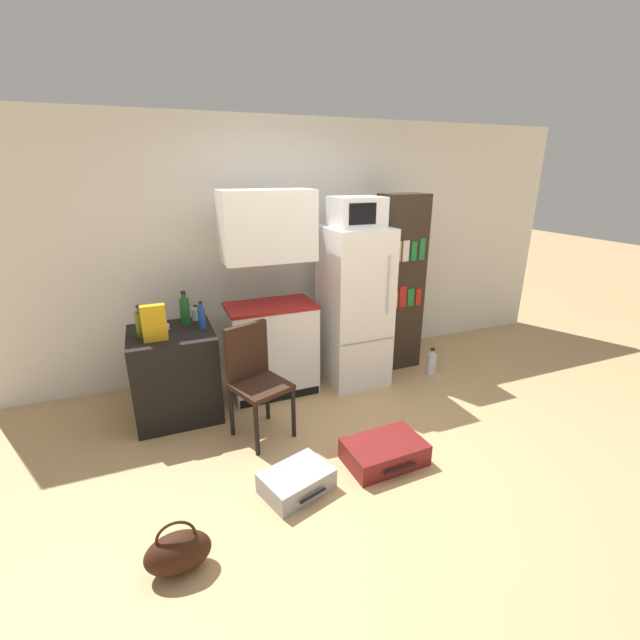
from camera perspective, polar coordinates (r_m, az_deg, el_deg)
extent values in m
plane|color=tan|center=(3.50, 7.86, -17.75)|extent=(24.00, 24.00, 0.00)
cube|color=white|center=(4.76, -1.38, 9.72)|extent=(6.40, 0.10, 2.61)
cube|color=black|center=(4.03, -18.74, -6.79)|extent=(0.71, 0.67, 0.79)
cube|color=white|center=(4.23, -6.39, -3.97)|extent=(0.82, 0.48, 0.87)
cube|color=maroon|center=(4.07, -6.63, 1.89)|extent=(0.84, 0.49, 0.03)
cube|color=white|center=(3.91, -7.06, 12.36)|extent=(0.82, 0.41, 0.62)
cube|color=black|center=(4.19, -5.25, -10.20)|extent=(0.79, 0.01, 0.08)
cube|color=white|center=(4.32, 4.56, 1.74)|extent=(0.60, 0.62, 1.60)
cube|color=gray|center=(4.15, 6.41, -2.85)|extent=(0.57, 0.01, 0.01)
cylinder|color=silver|center=(4.06, 9.19, 4.60)|extent=(0.02, 0.02, 0.56)
cube|color=silver|center=(4.14, 4.91, 14.18)|extent=(0.46, 0.40, 0.28)
cube|color=black|center=(3.94, 5.73, 13.90)|extent=(0.27, 0.01, 0.19)
cube|color=#2D2319|center=(4.71, 10.50, 4.76)|extent=(0.46, 0.31, 1.88)
cube|color=orange|center=(4.53, 9.93, 2.68)|extent=(0.07, 0.01, 0.18)
cube|color=red|center=(4.58, 10.98, 3.04)|extent=(0.08, 0.01, 0.22)
cube|color=#1E7033|center=(4.64, 11.99, 2.98)|extent=(0.08, 0.01, 0.19)
cube|color=red|center=(4.69, 12.98, 3.03)|extent=(0.06, 0.01, 0.18)
cube|color=tan|center=(4.42, 10.31, 8.94)|extent=(0.08, 0.01, 0.21)
cube|color=silver|center=(4.47, 11.38, 9.00)|extent=(0.07, 0.01, 0.21)
cube|color=#1E7033|center=(4.53, 12.42, 8.96)|extent=(0.06, 0.01, 0.20)
cube|color=#1E7033|center=(4.58, 13.46, 9.16)|extent=(0.06, 0.01, 0.22)
cylinder|color=#1E6028|center=(4.00, -17.56, 1.12)|extent=(0.09, 0.09, 0.24)
cylinder|color=#1E6028|center=(3.96, -17.76, 3.05)|extent=(0.04, 0.04, 0.04)
cylinder|color=black|center=(3.95, -17.81, 3.52)|extent=(0.04, 0.04, 0.02)
cylinder|color=silver|center=(4.10, -16.18, 0.77)|extent=(0.08, 0.08, 0.11)
cylinder|color=silver|center=(4.08, -16.26, 1.63)|extent=(0.04, 0.04, 0.02)
cylinder|color=black|center=(4.08, -16.28, 1.84)|extent=(0.04, 0.04, 0.01)
cylinder|color=#AD1914|center=(4.07, -20.38, 0.47)|extent=(0.06, 0.06, 0.15)
cylinder|color=#AD1914|center=(4.04, -20.53, 1.70)|extent=(0.03, 0.03, 0.03)
cylinder|color=black|center=(4.03, -20.56, 1.99)|extent=(0.03, 0.03, 0.02)
cylinder|color=#566619|center=(3.83, -22.76, -0.53)|extent=(0.08, 0.08, 0.21)
cylinder|color=#566619|center=(3.79, -23.01, 1.25)|extent=(0.04, 0.04, 0.04)
cylinder|color=black|center=(3.78, -23.06, 1.69)|extent=(0.04, 0.04, 0.02)
cylinder|color=#1E47A3|center=(3.85, -15.49, 0.27)|extent=(0.06, 0.06, 0.19)
cylinder|color=#1E47A3|center=(3.82, -15.64, 1.88)|extent=(0.03, 0.03, 0.03)
cylinder|color=black|center=(3.81, -15.67, 2.27)|extent=(0.03, 0.03, 0.02)
cylinder|color=silver|center=(3.96, -20.37, -0.95)|extent=(0.13, 0.13, 0.04)
cube|color=gold|center=(3.68, -21.24, -0.38)|extent=(0.19, 0.07, 0.30)
cylinder|color=black|center=(3.42, -8.44, -14.34)|extent=(0.04, 0.04, 0.44)
cylinder|color=black|center=(3.59, -3.56, -12.27)|extent=(0.04, 0.04, 0.44)
cylinder|color=black|center=(3.68, -11.73, -11.87)|extent=(0.04, 0.04, 0.44)
cylinder|color=black|center=(3.85, -7.04, -10.11)|extent=(0.04, 0.04, 0.44)
cube|color=#331E14|center=(3.51, -7.87, -8.76)|extent=(0.51, 0.51, 0.04)
cube|color=#331E14|center=(3.54, -9.74, -4.10)|extent=(0.37, 0.18, 0.46)
cube|color=maroon|center=(3.43, 8.56, -16.98)|extent=(0.61, 0.41, 0.17)
cylinder|color=black|center=(3.29, 10.67, -18.89)|extent=(0.27, 0.03, 0.02)
cube|color=#99999E|center=(3.16, -3.15, -20.64)|extent=(0.54, 0.45, 0.15)
cylinder|color=black|center=(3.05, -0.93, -22.36)|extent=(0.20, 0.08, 0.02)
ellipsoid|color=#33190F|center=(2.78, -18.39, -27.37)|extent=(0.36, 0.20, 0.24)
torus|color=#33190F|center=(2.71, -18.65, -25.78)|extent=(0.21, 0.02, 0.21)
cylinder|color=silver|center=(4.81, 14.65, -5.68)|extent=(0.10, 0.10, 0.24)
cylinder|color=silver|center=(4.75, 14.79, -4.17)|extent=(0.04, 0.04, 0.04)
cylinder|color=black|center=(4.74, 14.82, -3.80)|extent=(0.05, 0.05, 0.02)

